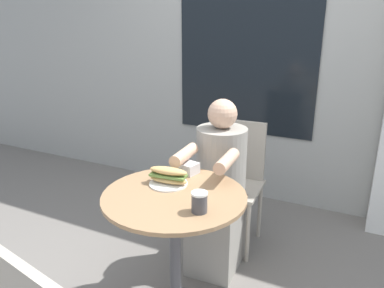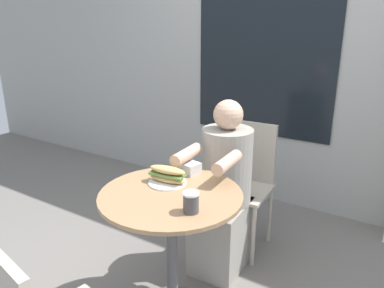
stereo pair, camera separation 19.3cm
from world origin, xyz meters
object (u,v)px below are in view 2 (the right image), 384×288
(seated_diner, at_px, (223,199))
(drink_cup, at_px, (191,202))
(diner_chair, at_px, (246,174))
(sandwich_on_plate, at_px, (167,176))
(cafe_table, at_px, (171,228))

(seated_diner, xyz_separation_m, drink_cup, (0.16, -0.63, 0.29))
(diner_chair, xyz_separation_m, drink_cup, (0.17, -0.98, 0.25))
(sandwich_on_plate, height_order, drink_cup, drink_cup)
(cafe_table, distance_m, drink_cup, 0.32)
(cafe_table, distance_m, sandwich_on_plate, 0.26)
(sandwich_on_plate, xyz_separation_m, drink_cup, (0.27, -0.19, 0.01))
(cafe_table, relative_size, drink_cup, 7.62)
(seated_diner, height_order, sandwich_on_plate, seated_diner)
(seated_diner, distance_m, drink_cup, 0.71)
(seated_diner, bearing_deg, drink_cup, 101.32)
(diner_chair, height_order, drink_cup, diner_chair)
(seated_diner, xyz_separation_m, sandwich_on_plate, (-0.11, -0.44, 0.29))
(sandwich_on_plate, bearing_deg, diner_chair, 82.79)
(diner_chair, bearing_deg, seated_diner, 88.05)
(cafe_table, height_order, diner_chair, diner_chair)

